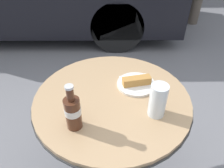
{
  "coord_description": "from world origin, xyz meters",
  "views": [
    {
      "loc": [
        -0.01,
        -0.8,
        1.4
      ],
      "look_at": [
        0.0,
        0.04,
        0.74
      ],
      "focal_mm": 35.0,
      "sensor_mm": 36.0,
      "label": 1
    }
  ],
  "objects_px": {
    "bistro_table": "(112,120)",
    "drinking_glass": "(158,102)",
    "cola_bottle_left": "(73,112)",
    "lunch_plate_near": "(136,83)"
  },
  "relations": [
    {
      "from": "bistro_table",
      "to": "drinking_glass",
      "type": "height_order",
      "value": "drinking_glass"
    },
    {
      "from": "cola_bottle_left",
      "to": "drinking_glass",
      "type": "distance_m",
      "value": 0.36
    },
    {
      "from": "drinking_glass",
      "to": "lunch_plate_near",
      "type": "xyz_separation_m",
      "value": [
        -0.07,
        0.2,
        -0.06
      ]
    },
    {
      "from": "cola_bottle_left",
      "to": "lunch_plate_near",
      "type": "relative_size",
      "value": 1.08
    },
    {
      "from": "bistro_table",
      "to": "drinking_glass",
      "type": "distance_m",
      "value": 0.33
    },
    {
      "from": "cola_bottle_left",
      "to": "bistro_table",
      "type": "bearing_deg",
      "value": 49.22
    },
    {
      "from": "drinking_glass",
      "to": "cola_bottle_left",
      "type": "bearing_deg",
      "value": -168.78
    },
    {
      "from": "drinking_glass",
      "to": "lunch_plate_near",
      "type": "bearing_deg",
      "value": 108.72
    },
    {
      "from": "bistro_table",
      "to": "lunch_plate_near",
      "type": "xyz_separation_m",
      "value": [
        0.13,
        0.09,
        0.18
      ]
    },
    {
      "from": "drinking_glass",
      "to": "lunch_plate_near",
      "type": "distance_m",
      "value": 0.22
    }
  ]
}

